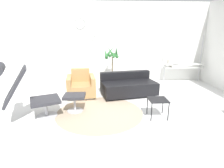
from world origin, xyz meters
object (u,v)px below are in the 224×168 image
at_px(side_table, 158,101).
at_px(shelf_unit, 178,64).
at_px(armchair_red, 81,87).
at_px(potted_plant, 112,67).
at_px(lounge_chair, 22,88).
at_px(couch_low, 128,86).
at_px(ottoman, 75,99).

relative_size(side_table, shelf_unit, 0.24).
relative_size(armchair_red, potted_plant, 0.65).
distance_m(lounge_chair, side_table, 2.74).
bearing_deg(side_table, armchair_red, 141.13).
bearing_deg(couch_low, potted_plant, -78.12).
bearing_deg(armchair_red, side_table, 133.02).
bearing_deg(ottoman, armchair_red, 88.69).
bearing_deg(couch_low, ottoman, 26.67).
height_order(ottoman, armchair_red, armchair_red).
bearing_deg(armchair_red, lounge_chair, 48.15).
xyz_separation_m(ottoman, shelf_unit, (3.36, 2.38, 0.39)).
bearing_deg(ottoman, side_table, -12.21).
height_order(lounge_chair, armchair_red, lounge_chair).
xyz_separation_m(couch_low, shelf_unit, (1.99, 1.28, 0.44)).
xyz_separation_m(armchair_red, potted_plant, (0.92, 1.02, 0.35)).
relative_size(armchair_red, couch_low, 0.53).
bearing_deg(shelf_unit, armchair_red, -158.05).
relative_size(ottoman, couch_low, 0.28).
bearing_deg(armchair_red, potted_plant, -140.36).
height_order(armchair_red, shelf_unit, shelf_unit).
relative_size(lounge_chair, couch_low, 0.75).
height_order(potted_plant, shelf_unit, shelf_unit).
height_order(armchair_red, side_table, armchair_red).
xyz_separation_m(lounge_chair, ottoman, (0.93, 0.39, -0.40)).
distance_m(ottoman, shelf_unit, 4.14).
bearing_deg(couch_low, side_table, 93.56).
xyz_separation_m(lounge_chair, armchair_red, (0.95, 1.43, -0.41)).
xyz_separation_m(lounge_chair, couch_low, (2.30, 1.49, -0.45)).
height_order(lounge_chair, couch_low, lounge_chair).
relative_size(side_table, potted_plant, 0.29).
relative_size(armchair_red, shelf_unit, 0.53).
bearing_deg(lounge_chair, ottoman, 90.00).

